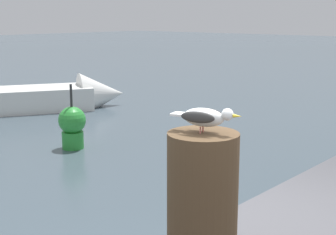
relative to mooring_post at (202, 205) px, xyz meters
name	(u,v)px	position (x,y,z in m)	size (l,w,h in m)	color
mooring_post	(202,205)	(0.00, 0.00, 0.00)	(0.39, 0.39, 0.82)	#4C3823
seagull	(205,117)	(0.00, -0.01, 0.50)	(0.19, 0.39, 0.14)	#C66860
boat_white	(28,96)	(5.83, 10.65, -1.23)	(5.84, 4.11, 1.72)	silver
channel_buoy	(72,126)	(4.07, 6.41, -1.18)	(0.56, 0.56, 1.33)	green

